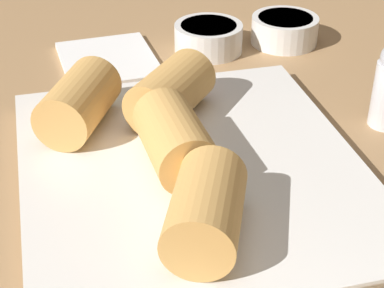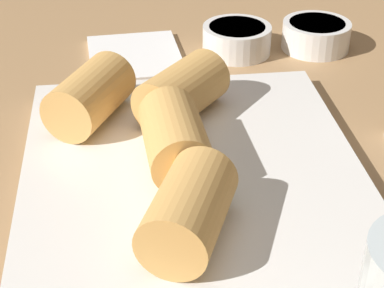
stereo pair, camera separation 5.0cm
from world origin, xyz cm
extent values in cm
cube|color=#A87F54|center=(0.00, 0.00, 1.00)|extent=(180.00, 140.00, 2.00)
cube|color=white|center=(-1.88, 1.22, 2.60)|extent=(27.78, 24.36, 1.20)
cube|color=white|center=(-1.88, 1.22, 3.35)|extent=(28.89, 25.34, 0.30)
cylinder|color=#DBA356|center=(-2.05, 0.19, 5.79)|extent=(8.17, 5.01, 4.58)
sphere|color=beige|center=(-5.32, 0.01, 5.79)|extent=(2.97, 2.97, 2.97)
cylinder|color=#DBA356|center=(-9.32, 1.29, 5.79)|extent=(8.99, 8.63, 4.58)
sphere|color=#B23D2D|center=(-11.81, 3.42, 5.79)|extent=(2.97, 2.97, 2.97)
cylinder|color=#DBA356|center=(-9.45, -6.26, 5.79)|extent=(9.15, 7.75, 4.58)
sphere|color=#6B9E47|center=(-12.34, -4.73, 5.79)|extent=(2.97, 2.97, 2.97)
cylinder|color=#DBA356|center=(6.42, 0.14, 5.79)|extent=(9.08, 7.30, 4.58)
sphere|color=#6B9E47|center=(3.40, 1.42, 5.79)|extent=(2.97, 2.97, 2.97)
cylinder|color=white|center=(-24.53, 8.76, 3.48)|extent=(7.24, 7.24, 2.96)
cylinder|color=#DBBC89|center=(-24.53, 8.76, 4.70)|extent=(5.94, 5.94, 0.53)
cylinder|color=white|center=(-24.55, 17.39, 3.48)|extent=(7.24, 7.24, 2.96)
cylinder|color=maroon|center=(-24.55, 17.39, 4.70)|extent=(5.94, 5.94, 0.53)
cube|color=white|center=(-24.13, -2.08, 2.30)|extent=(11.61, 10.06, 0.60)
camera|label=1|loc=(36.53, -8.51, 30.74)|focal=60.00mm
camera|label=2|loc=(37.45, -3.59, 30.74)|focal=60.00mm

